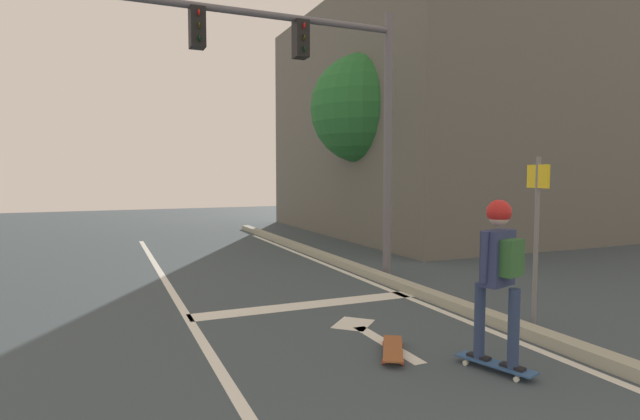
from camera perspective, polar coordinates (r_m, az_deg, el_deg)
The scene contains 13 objects.
lane_line_center at distance 6.11m, azimuth -12.57°, elevation -14.90°, with size 0.12×20.00×0.01m, color silver.
lane_line_curbside at distance 7.50m, azimuth 14.58°, elevation -11.34°, with size 0.12×20.00×0.01m, color silver.
stop_bar at distance 7.82m, azimuth -1.31°, elevation -10.57°, with size 3.57×0.40×0.01m, color silver.
lane_arrow_stem at distance 6.19m, azimuth 7.45°, elevation -14.59°, with size 0.16×1.40×0.01m, color silver.
lane_arrow_head at distance 6.89m, azimuth 3.74°, elevation -12.59°, with size 0.56×0.44×0.01m, color silver.
curb_strip at distance 7.63m, azimuth 16.09°, elevation -10.57°, with size 0.24×24.00×0.14m, color #999C8A.
skateboard at distance 5.63m, azimuth 19.02°, elevation -16.03°, with size 0.44×0.84×0.08m.
skater at distance 5.35m, azimuth 19.44°, elevation -5.40°, with size 0.44×0.61×1.65m.
spare_skateboard at distance 5.82m, azimuth 8.16°, elevation -15.13°, with size 0.62×0.83×0.08m.
traffic_signal_mast at distance 9.38m, azimuth -0.53°, elevation 14.18°, with size 5.47×0.34×4.99m.
street_sign_post at distance 7.13m, azimuth 23.12°, elevation -0.61°, with size 0.14×0.44×2.20m.
roadside_tree at distance 14.81m, azimuth 5.01°, elevation 11.18°, with size 3.11×3.11×5.38m.
building_block at distance 19.59m, azimuth 18.09°, elevation 8.95°, with size 12.52×10.40×7.41m, color #616058.
Camera 1 is at (-1.72, 0.32, 1.98)m, focal length 28.57 mm.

